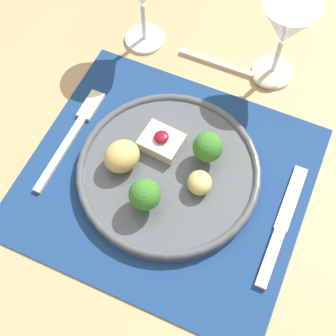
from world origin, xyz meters
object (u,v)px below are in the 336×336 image
object	(u,v)px
knife	(279,232)
dinner_plate	(167,169)
wine_glass_near	(286,27)
spoon	(254,74)
fork	(74,132)

from	to	relation	value
knife	dinner_plate	bearing A→B (deg)	174.35
knife	wine_glass_near	bearing A→B (deg)	110.81
spoon	wine_glass_near	distance (m)	0.11
knife	fork	bearing A→B (deg)	176.17
dinner_plate	knife	world-z (taller)	dinner_plate
knife	wine_glass_near	distance (m)	0.31
spoon	wine_glass_near	xyz separation A→B (m)	(0.03, 0.02, 0.10)
fork	wine_glass_near	xyz separation A→B (m)	(0.25, 0.24, 0.10)
spoon	knife	bearing A→B (deg)	-59.86
wine_glass_near	spoon	bearing A→B (deg)	-144.40
wine_glass_near	knife	bearing A→B (deg)	-70.14
wine_glass_near	dinner_plate	bearing A→B (deg)	-108.73
spoon	wine_glass_near	bearing A→B (deg)	39.36
spoon	fork	bearing A→B (deg)	-130.99
dinner_plate	spoon	xyz separation A→B (m)	(0.06, 0.23, -0.01)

